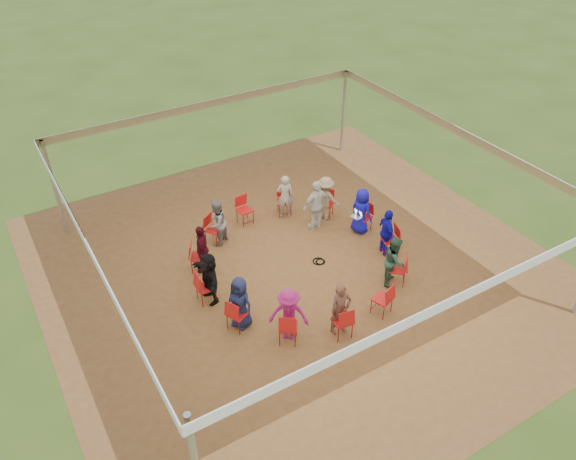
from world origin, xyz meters
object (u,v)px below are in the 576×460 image
chair_2 (284,202)px  person_seated_2 (285,196)px  chair_4 (214,229)px  chair_10 (382,299)px  chair_1 (326,204)px  person_seated_5 (209,278)px  chair_9 (342,321)px  person_seated_0 (361,211)px  person_seated_10 (387,233)px  person_seated_3 (217,223)px  person_seated_9 (394,260)px  chair_7 (237,314)px  chair_12 (390,240)px  chair_8 (288,327)px  person_seated_6 (240,303)px  person_seated_7 (289,315)px  person_seated_8 (341,309)px  laptop (357,215)px  chair_3 (245,210)px  chair_6 (206,287)px  chair_0 (363,217)px  person_seated_1 (325,198)px  cable_coil (319,261)px  person_seated_4 (202,249)px  standing_person (316,205)px  chair_5 (199,257)px

chair_2 → person_seated_2: person_seated_2 is taller
chair_4 → chair_10: (2.29, -4.77, 0.00)m
chair_1 → person_seated_5: (-4.60, -1.61, 0.27)m
chair_9 → person_seated_0: person_seated_0 is taller
person_seated_10 → chair_2: bearing=40.0°
person_seated_3 → person_seated_9: same height
chair_7 → chair_12: (4.96, 0.43, 0.00)m
chair_4 → chair_8: same height
person_seated_6 → person_seated_7: same height
chair_10 → person_seated_8: (-1.25, 0.01, 0.27)m
chair_7 → chair_8: bearing=13.8°
person_seated_3 → laptop: (3.70, -1.65, -0.05)m
chair_10 → person_seated_0: person_seated_0 is taller
chair_8 → chair_9: same height
chair_3 → chair_6: size_ratio=1.00×
chair_0 → person_seated_1: bearing=19.2°
chair_3 → cable_coil: chair_3 is taller
chair_10 → person_seated_8: 1.28m
chair_7 → person_seated_0: size_ratio=0.63×
chair_10 → laptop: size_ratio=2.63×
chair_7 → chair_0: bearing=83.1°
chair_8 → person_seated_4: size_ratio=0.63×
person_seated_0 → person_seated_8: bearing=124.6°
chair_9 → laptop: chair_9 is taller
chair_3 → person_seated_6: bearing=56.3°
person_seated_3 → chair_0: bearing=125.5°
standing_person → person_seated_2: bearing=-67.4°
standing_person → laptop: bearing=131.9°
chair_4 → chair_2: bearing=152.3°
chair_8 → person_seated_0: bearing=69.7°
person_seated_4 → laptop: (4.54, -0.77, -0.05)m
standing_person → chair_2: bearing=-71.7°
chair_4 → chair_10: size_ratio=1.00×
chair_10 → person_seated_4: 4.88m
chair_2 → chair_7: 4.98m
chair_7 → person_seated_3: size_ratio=0.63×
chair_12 → person_seated_10: size_ratio=0.63×
person_seated_2 → person_seated_4: 3.37m
chair_1 → chair_6: 4.98m
person_seated_4 → person_seated_10: same height
person_seated_3 → person_seated_8: same height
chair_0 → person_seated_10: bearing=160.8°
chair_3 → person_seated_3: (-1.14, -0.51, 0.27)m
cable_coil → person_seated_5: bearing=176.9°
chair_4 → person_seated_4: size_ratio=0.63×
chair_12 → person_seated_8: size_ratio=0.63×
standing_person → person_seated_1: bearing=-154.7°
chair_2 → person_seated_8: (-1.43, -4.97, 0.27)m
chair_2 → chair_8: 5.29m
chair_2 → chair_5: 3.53m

